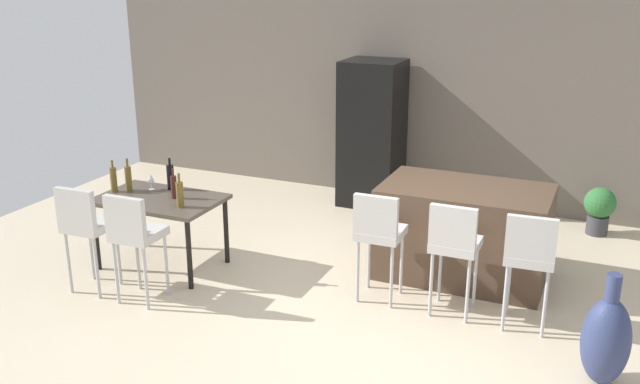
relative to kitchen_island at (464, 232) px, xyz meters
The scene contains 18 objects.
ground_plane 1.08m from the kitchen_island, 125.00° to the right, with size 10.00×10.00×0.00m, color beige.
back_wall 2.46m from the kitchen_island, 104.46° to the left, with size 10.00×0.12×2.90m, color #665B51.
kitchen_island is the anchor object (origin of this frame).
bar_chair_left 1.07m from the kitchen_island, 124.26° to the right, with size 0.41×0.41×1.05m.
bar_chair_middle 0.90m from the kitchen_island, 83.47° to the right, with size 0.40×0.40×1.05m.
bar_chair_right 1.15m from the kitchen_island, 49.79° to the right, with size 0.42×0.42×1.05m.
dining_table 3.03m from the kitchen_island, 160.58° to the right, with size 1.23×0.79×0.74m.
dining_chair_near 3.60m from the kitchen_island, 150.57° to the right, with size 0.42×0.42×1.05m.
dining_chair_far 3.13m from the kitchen_island, 145.59° to the right, with size 0.41×0.41×1.05m.
wine_bottle_right 2.78m from the kitchen_island, 155.09° to the right, with size 0.07×0.07×0.34m.
wine_bottle_left 2.90m from the kitchen_island, 160.48° to the right, with size 0.06×0.06×0.31m.
wine_bottle_inner 3.02m from the kitchen_island, 165.91° to the right, with size 0.08×0.08×0.33m.
wine_bottle_far 3.43m from the kitchen_island, 164.10° to the right, with size 0.07×0.07×0.34m.
wine_bottle_corner 3.56m from the kitchen_island, 163.01° to the right, with size 0.07×0.07×0.34m.
wine_glass_middle 3.22m from the kitchen_island, 165.10° to the right, with size 0.07×0.07×0.17m.
refrigerator 2.40m from the kitchen_island, 132.27° to the left, with size 0.72×0.68×1.84m, color black.
floor_vase 2.00m from the kitchen_island, 46.53° to the right, with size 0.35×0.35×0.88m.
potted_plant 2.10m from the kitchen_island, 55.66° to the left, with size 0.35×0.35×0.55m.
Camera 1 is at (1.82, -5.59, 2.96)m, focal length 39.09 mm.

